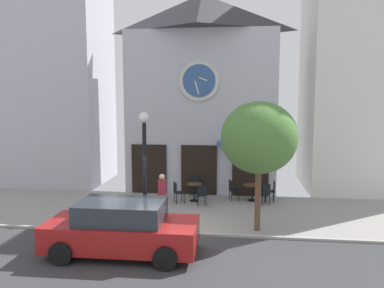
{
  "coord_description": "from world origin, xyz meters",
  "views": [
    {
      "loc": [
        2.24,
        -12.0,
        4.46
      ],
      "look_at": [
        0.45,
        2.7,
        2.68
      ],
      "focal_mm": 35.97,
      "sensor_mm": 36.0,
      "label": 1
    }
  ],
  "objects_px": {
    "cafe_table_center": "(121,203)",
    "cafe_chair_mid_row": "(233,189)",
    "street_lamp": "(145,169)",
    "street_tree": "(259,138)",
    "parked_car_red": "(122,228)",
    "cafe_chair_outer": "(177,191)",
    "cafe_chair_curbside": "(265,193)",
    "cafe_chair_corner": "(195,185)",
    "cafe_chair_left_end": "(107,208)",
    "cafe_chair_near_lamp": "(202,193)",
    "cafe_table_near_door": "(252,189)",
    "cafe_table_center_right": "(194,189)",
    "pedestrian_maroon": "(162,195)",
    "cafe_chair_near_tree": "(272,189)"
  },
  "relations": [
    {
      "from": "cafe_table_center_right",
      "to": "cafe_chair_near_tree",
      "type": "relative_size",
      "value": 0.86
    },
    {
      "from": "street_lamp",
      "to": "cafe_table_near_door",
      "type": "relative_size",
      "value": 5.12
    },
    {
      "from": "cafe_table_center_right",
      "to": "cafe_chair_near_lamp",
      "type": "distance_m",
      "value": 0.8
    },
    {
      "from": "cafe_table_center",
      "to": "parked_car_red",
      "type": "height_order",
      "value": "parked_car_red"
    },
    {
      "from": "cafe_table_center_right",
      "to": "cafe_table_near_door",
      "type": "distance_m",
      "value": 2.51
    },
    {
      "from": "street_tree",
      "to": "pedestrian_maroon",
      "type": "relative_size",
      "value": 2.61
    },
    {
      "from": "cafe_table_center",
      "to": "cafe_chair_near_tree",
      "type": "height_order",
      "value": "cafe_chair_near_tree"
    },
    {
      "from": "cafe_chair_outer",
      "to": "cafe_chair_near_lamp",
      "type": "height_order",
      "value": "same"
    },
    {
      "from": "cafe_table_center_right",
      "to": "cafe_chair_left_end",
      "type": "distance_m",
      "value": 4.28
    },
    {
      "from": "cafe_chair_outer",
      "to": "cafe_chair_near_lamp",
      "type": "bearing_deg",
      "value": -15.91
    },
    {
      "from": "cafe_chair_mid_row",
      "to": "cafe_chair_near_lamp",
      "type": "bearing_deg",
      "value": -141.28
    },
    {
      "from": "street_lamp",
      "to": "cafe_chair_corner",
      "type": "distance_m",
      "value": 4.75
    },
    {
      "from": "cafe_chair_left_end",
      "to": "cafe_chair_near_lamp",
      "type": "xyz_separation_m",
      "value": [
        3.15,
        2.56,
        0.0
      ]
    },
    {
      "from": "cafe_chair_curbside",
      "to": "cafe_chair_near_lamp",
      "type": "height_order",
      "value": "same"
    },
    {
      "from": "cafe_chair_mid_row",
      "to": "cafe_chair_near_tree",
      "type": "bearing_deg",
      "value": 1.73
    },
    {
      "from": "cafe_chair_near_tree",
      "to": "parked_car_red",
      "type": "relative_size",
      "value": 0.21
    },
    {
      "from": "cafe_table_center",
      "to": "cafe_chair_near_tree",
      "type": "distance_m",
      "value": 6.5
    },
    {
      "from": "street_lamp",
      "to": "cafe_chair_left_end",
      "type": "distance_m",
      "value": 2.1
    },
    {
      "from": "cafe_chair_left_end",
      "to": "cafe_chair_outer",
      "type": "xyz_separation_m",
      "value": [
        2.08,
        2.87,
        0.0
      ]
    },
    {
      "from": "street_lamp",
      "to": "cafe_chair_curbside",
      "type": "distance_m",
      "value": 5.59
    },
    {
      "from": "cafe_table_near_door",
      "to": "cafe_chair_mid_row",
      "type": "xyz_separation_m",
      "value": [
        -0.84,
        -0.07,
        -0.0
      ]
    },
    {
      "from": "cafe_table_center",
      "to": "cafe_chair_curbside",
      "type": "relative_size",
      "value": 0.81
    },
    {
      "from": "cafe_chair_corner",
      "to": "parked_car_red",
      "type": "relative_size",
      "value": 0.21
    },
    {
      "from": "cafe_chair_curbside",
      "to": "pedestrian_maroon",
      "type": "xyz_separation_m",
      "value": [
        -3.91,
        -2.23,
        0.33
      ]
    },
    {
      "from": "cafe_table_center_right",
      "to": "cafe_chair_outer",
      "type": "bearing_deg",
      "value": -149.95
    },
    {
      "from": "cafe_chair_outer",
      "to": "cafe_table_near_door",
      "type": "bearing_deg",
      "value": 13.54
    },
    {
      "from": "cafe_chair_outer",
      "to": "cafe_chair_curbside",
      "type": "bearing_deg",
      "value": 2.09
    },
    {
      "from": "cafe_table_center",
      "to": "cafe_chair_outer",
      "type": "xyz_separation_m",
      "value": [
        1.83,
        2.08,
        0.03
      ]
    },
    {
      "from": "parked_car_red",
      "to": "street_lamp",
      "type": "bearing_deg",
      "value": 87.83
    },
    {
      "from": "street_lamp",
      "to": "cafe_chair_outer",
      "type": "relative_size",
      "value": 4.43
    },
    {
      "from": "cafe_table_center",
      "to": "cafe_chair_mid_row",
      "type": "distance_m",
      "value": 5.0
    },
    {
      "from": "cafe_table_center_right",
      "to": "cafe_chair_left_end",
      "type": "xyz_separation_m",
      "value": [
        -2.77,
        -3.27,
        0.0
      ]
    },
    {
      "from": "cafe_table_center_right",
      "to": "pedestrian_maroon",
      "type": "xyz_separation_m",
      "value": [
        -0.92,
        -2.49,
        0.33
      ]
    },
    {
      "from": "cafe_table_center_right",
      "to": "cafe_chair_left_end",
      "type": "relative_size",
      "value": 0.86
    },
    {
      "from": "street_lamp",
      "to": "cafe_table_center_right",
      "type": "bearing_deg",
      "value": 69.48
    },
    {
      "from": "cafe_table_center",
      "to": "cafe_chair_near_tree",
      "type": "bearing_deg",
      "value": 25.81
    },
    {
      "from": "cafe_chair_left_end",
      "to": "cafe_table_center_right",
      "type": "bearing_deg",
      "value": 49.74
    },
    {
      "from": "cafe_chair_outer",
      "to": "cafe_chair_left_end",
      "type": "bearing_deg",
      "value": -125.94
    },
    {
      "from": "cafe_chair_corner",
      "to": "cafe_table_center",
      "type": "bearing_deg",
      "value": -126.74
    },
    {
      "from": "street_lamp",
      "to": "cafe_chair_near_tree",
      "type": "relative_size",
      "value": 4.43
    },
    {
      "from": "cafe_chair_left_end",
      "to": "cafe_chair_corner",
      "type": "xyz_separation_m",
      "value": [
        2.71,
        4.09,
        0.0
      ]
    },
    {
      "from": "cafe_table_center",
      "to": "cafe_chair_mid_row",
      "type": "xyz_separation_m",
      "value": [
        4.16,
        2.78,
        0.03
      ]
    },
    {
      "from": "cafe_chair_left_end",
      "to": "cafe_chair_mid_row",
      "type": "xyz_separation_m",
      "value": [
        4.41,
        3.57,
        0.0
      ]
    },
    {
      "from": "cafe_table_center",
      "to": "cafe_chair_corner",
      "type": "xyz_separation_m",
      "value": [
        2.46,
        3.3,
        0.03
      ]
    },
    {
      "from": "cafe_chair_curbside",
      "to": "cafe_chair_mid_row",
      "type": "distance_m",
      "value": 1.47
    },
    {
      "from": "street_lamp",
      "to": "street_tree",
      "type": "height_order",
      "value": "street_tree"
    },
    {
      "from": "cafe_chair_left_end",
      "to": "parked_car_red",
      "type": "distance_m",
      "value": 2.98
    },
    {
      "from": "cafe_chair_outer",
      "to": "cafe_chair_corner",
      "type": "bearing_deg",
      "value": 62.69
    },
    {
      "from": "street_lamp",
      "to": "pedestrian_maroon",
      "type": "height_order",
      "value": "street_lamp"
    },
    {
      "from": "street_tree",
      "to": "cafe_chair_corner",
      "type": "distance_m",
      "value": 5.61
    }
  ]
}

